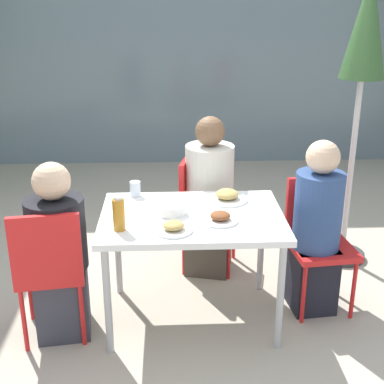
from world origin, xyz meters
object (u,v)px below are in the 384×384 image
(chair_far, at_px, (200,204))
(bottle, at_px, (119,214))
(salad_bowl, at_px, (171,209))
(chair_left, at_px, (50,265))
(closed_umbrella, at_px, (364,48))
(person_far, at_px, (209,201))
(person_right, at_px, (316,232))
(chair_right, at_px, (318,233))
(person_left, at_px, (59,256))
(drinking_cup, at_px, (135,189))

(chair_far, height_order, bottle, bottle)
(salad_bowl, bearing_deg, chair_left, -163.26)
(closed_umbrella, bearing_deg, person_far, -172.78)
(person_right, height_order, person_far, person_far)
(person_right, bearing_deg, closed_umbrella, -128.27)
(chair_right, bearing_deg, salad_bowl, 2.53)
(chair_far, xyz_separation_m, salad_bowl, (-0.22, -0.70, 0.26))
(person_left, xyz_separation_m, person_right, (1.63, 0.20, 0.04))
(person_left, relative_size, chair_right, 1.28)
(chair_right, xyz_separation_m, closed_umbrella, (0.40, 0.62, 1.14))
(chair_right, xyz_separation_m, person_far, (-0.70, 0.48, 0.05))
(salad_bowl, bearing_deg, chair_right, 8.83)
(chair_right, height_order, bottle, bottle)
(chair_left, distance_m, bottle, 0.53)
(person_left, height_order, chair_right, person_left)
(drinking_cup, bearing_deg, chair_far, 40.07)
(person_right, xyz_separation_m, person_far, (-0.66, 0.56, 0.00))
(closed_umbrella, bearing_deg, person_right, -121.97)
(chair_right, bearing_deg, person_far, -40.68)
(chair_right, xyz_separation_m, chair_far, (-0.77, 0.55, 0.00))
(person_left, xyz_separation_m, chair_far, (0.91, 0.83, -0.01))
(person_left, bearing_deg, person_far, 30.41)
(salad_bowl, bearing_deg, chair_far, 72.65)
(person_far, distance_m, salad_bowl, 0.72)
(person_right, height_order, chair_far, person_right)
(chair_left, distance_m, closed_umbrella, 2.60)
(person_far, xyz_separation_m, bottle, (-0.59, -0.86, 0.27))
(drinking_cup, bearing_deg, bottle, -96.56)
(salad_bowl, bearing_deg, person_left, -169.08)
(chair_left, xyz_separation_m, chair_right, (1.71, 0.37, 0.00))
(chair_far, relative_size, drinking_cup, 8.59)
(chair_left, bearing_deg, salad_bowl, 9.00)
(salad_bowl, bearing_deg, person_right, 4.12)
(chair_left, distance_m, person_right, 1.70)
(closed_umbrella, bearing_deg, chair_left, -154.87)
(person_right, relative_size, closed_umbrella, 0.54)
(bottle, relative_size, salad_bowl, 1.13)
(chair_right, distance_m, drinking_cup, 1.27)
(person_left, height_order, person_far, person_far)
(chair_right, bearing_deg, closed_umbrella, -129.07)
(person_far, distance_m, drinking_cup, 0.65)
(person_left, relative_size, closed_umbrella, 0.51)
(chair_right, relative_size, person_far, 0.73)
(person_far, bearing_deg, salad_bowl, -10.71)
(person_left, bearing_deg, salad_bowl, 3.19)
(chair_right, distance_m, person_far, 0.85)
(chair_left, xyz_separation_m, person_right, (1.67, 0.29, 0.05))
(chair_right, bearing_deg, chair_far, -41.79)
(chair_far, distance_m, bottle, 1.11)
(bottle, bearing_deg, chair_right, 16.45)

